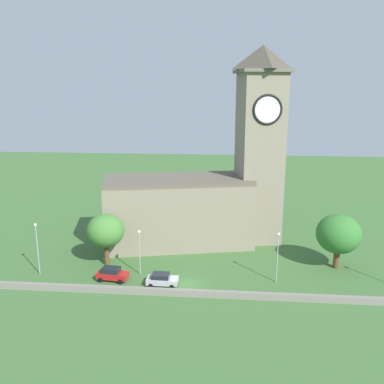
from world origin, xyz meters
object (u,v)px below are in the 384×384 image
(streetlamp_west_mid, at_px, (139,245))
(streetlamp_central, at_px, (278,250))
(church, at_px, (206,188))
(car_red, at_px, (112,274))
(tree_by_tower, at_px, (339,234))
(car_silver, at_px, (162,279))
(streetlamp_west_end, at_px, (37,241))
(tree_riverside_east, at_px, (105,231))

(streetlamp_west_mid, bearing_deg, streetlamp_central, -2.49)
(church, bearing_deg, streetlamp_central, -54.90)
(car_red, height_order, tree_by_tower, tree_by_tower)
(streetlamp_central, height_order, tree_by_tower, tree_by_tower)
(car_silver, relative_size, streetlamp_central, 0.59)
(streetlamp_west_end, bearing_deg, church, 33.66)
(streetlamp_central, relative_size, tree_riverside_east, 0.91)
(streetlamp_west_mid, bearing_deg, car_red, -146.41)
(streetlamp_west_end, distance_m, tree_by_tower, 42.86)
(streetlamp_west_mid, bearing_deg, tree_riverside_east, 152.71)
(streetlamp_west_end, distance_m, streetlamp_west_mid, 14.32)
(car_red, relative_size, tree_by_tower, 0.54)
(church, distance_m, streetlamp_west_end, 27.74)
(streetlamp_west_end, height_order, tree_riverside_east, tree_riverside_east)
(car_silver, relative_size, tree_riverside_east, 0.53)
(streetlamp_west_end, xyz_separation_m, streetlamp_central, (33.22, 0.34, -0.23))
(car_red, bearing_deg, tree_riverside_east, 113.75)
(car_red, xyz_separation_m, streetlamp_west_mid, (3.39, 2.25, 3.49))
(car_red, height_order, streetlamp_west_end, streetlamp_west_end)
(car_red, distance_m, streetlamp_central, 22.72)
(church, distance_m, car_red, 21.89)
(streetlamp_central, relative_size, tree_by_tower, 0.87)
(streetlamp_west_mid, bearing_deg, tree_by_tower, 9.56)
(streetlamp_west_mid, height_order, tree_riverside_east, tree_riverside_east)
(streetlamp_central, bearing_deg, streetlamp_west_mid, 177.51)
(church, distance_m, car_silver, 19.78)
(car_red, relative_size, car_silver, 1.05)
(car_silver, xyz_separation_m, tree_riverside_east, (-9.30, 6.04, 4.44))
(streetlamp_west_end, height_order, streetlamp_west_mid, streetlamp_west_end)
(car_silver, xyz_separation_m, streetlamp_west_mid, (-3.63, 3.11, 3.59))
(streetlamp_west_mid, xyz_separation_m, tree_riverside_east, (-5.67, 2.92, 0.85))
(streetlamp_west_end, bearing_deg, car_red, -5.72)
(car_red, bearing_deg, streetlamp_west_end, 174.28)
(tree_riverside_east, bearing_deg, car_silver, -33.00)
(car_red, relative_size, tree_riverside_east, 0.56)
(streetlamp_west_end, relative_size, streetlamp_central, 1.06)
(car_red, xyz_separation_m, streetlamp_west_end, (-10.87, 1.09, 4.04))
(streetlamp_central, xyz_separation_m, tree_by_tower, (9.23, 5.57, 0.50))
(car_red, relative_size, streetlamp_central, 0.61)
(tree_riverside_east, xyz_separation_m, tree_by_tower, (33.86, 1.82, -0.04))
(streetlamp_west_mid, bearing_deg, car_silver, -40.63)
(streetlamp_west_mid, height_order, streetlamp_central, streetlamp_central)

